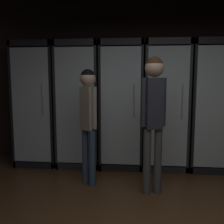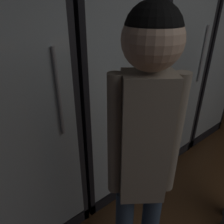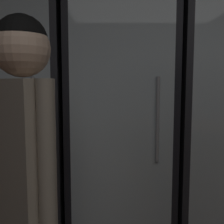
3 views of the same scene
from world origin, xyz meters
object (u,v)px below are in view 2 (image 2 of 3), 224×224
object	(u,v)px
cooler_left	(3,102)
cooler_far_right	(195,53)
shopper_near	(144,148)
cooler_right	(155,64)
cooler_center	(96,78)

from	to	relation	value
cooler_left	cooler_far_right	xyz separation A→B (m)	(2.16, 0.00, -0.01)
cooler_far_right	shopper_near	size ratio (longest dim) A/B	1.30
shopper_near	cooler_far_right	bearing A→B (deg)	26.16
cooler_left	cooler_right	bearing A→B (deg)	0.03
cooler_left	cooler_right	size ratio (longest dim) A/B	1.00
cooler_left	shopper_near	size ratio (longest dim) A/B	1.30
cooler_left	shopper_near	bearing A→B (deg)	-70.65
cooler_center	shopper_near	world-z (taller)	cooler_center
cooler_left	cooler_far_right	bearing A→B (deg)	0.04
cooler_right	cooler_far_right	xyz separation A→B (m)	(0.72, 0.00, -0.00)
cooler_left	shopper_near	world-z (taller)	cooler_left
cooler_center	cooler_right	world-z (taller)	same
cooler_left	cooler_right	distance (m)	1.44
cooler_center	shopper_near	bearing A→B (deg)	-113.94
cooler_left	shopper_near	distance (m)	0.96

